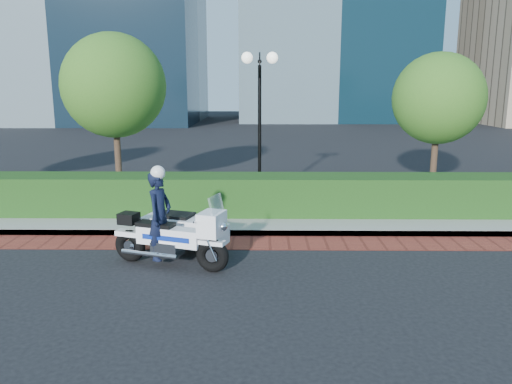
{
  "coord_description": "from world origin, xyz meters",
  "views": [
    {
      "loc": [
        1.06,
        -9.14,
        3.44
      ],
      "look_at": [
        0.93,
        2.28,
        1.0
      ],
      "focal_mm": 35.0,
      "sensor_mm": 36.0,
      "label": 1
    }
  ],
  "objects_px": {
    "tree_b": "(114,86)",
    "tree_c": "(439,99)",
    "police_motorcycle": "(173,228)",
    "lamppost": "(260,103)"
  },
  "relations": [
    {
      "from": "lamppost",
      "to": "tree_c",
      "type": "xyz_separation_m",
      "value": [
        5.5,
        1.3,
        0.09
      ]
    },
    {
      "from": "lamppost",
      "to": "tree_c",
      "type": "relative_size",
      "value": 0.98
    },
    {
      "from": "tree_c",
      "to": "police_motorcycle",
      "type": "bearing_deg",
      "value": -139.56
    },
    {
      "from": "tree_b",
      "to": "tree_c",
      "type": "distance_m",
      "value": 10.01
    },
    {
      "from": "tree_c",
      "to": "police_motorcycle",
      "type": "relative_size",
      "value": 1.81
    },
    {
      "from": "tree_c",
      "to": "tree_b",
      "type": "bearing_deg",
      "value": 180.0
    },
    {
      "from": "tree_c",
      "to": "police_motorcycle",
      "type": "height_order",
      "value": "tree_c"
    },
    {
      "from": "tree_b",
      "to": "tree_c",
      "type": "relative_size",
      "value": 1.14
    },
    {
      "from": "tree_c",
      "to": "police_motorcycle",
      "type": "distance_m",
      "value": 9.74
    },
    {
      "from": "police_motorcycle",
      "to": "tree_b",
      "type": "bearing_deg",
      "value": 133.03
    }
  ]
}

